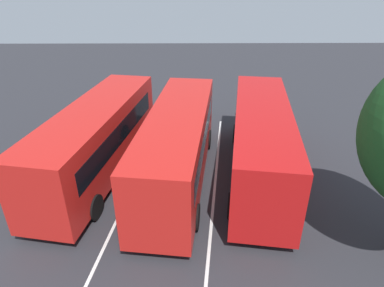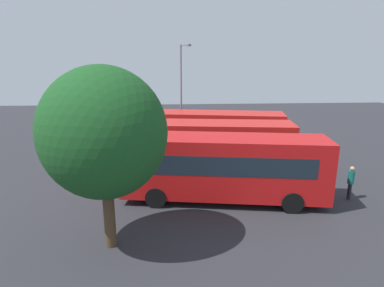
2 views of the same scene
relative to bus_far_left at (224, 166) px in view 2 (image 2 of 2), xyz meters
name	(u,v)px [view 2 (image 2 of 2)]	position (x,y,z in m)	size (l,w,h in m)	color
ground_plane	(212,174)	(-0.12, 3.96, -1.88)	(66.19, 66.19, 0.00)	#2B2B30
bus_far_left	(224,166)	(0.00, 0.00, 0.00)	(10.67, 4.02, 3.41)	red
bus_center_left	(209,147)	(-0.32, 3.86, 0.00)	(10.65, 3.75, 3.41)	red
bus_center_right	(212,133)	(0.35, 7.68, 0.00)	(10.69, 4.29, 3.41)	red
pedestrian	(351,180)	(6.66, -0.32, -0.80)	(0.36, 0.36, 1.82)	#232833
street_lamp	(182,89)	(-1.76, 11.03, 2.92)	(0.77, 2.65, 8.35)	gray
depot_tree	(103,134)	(-5.14, -3.93, 2.70)	(4.68, 4.21, 7.05)	#4C3823
lane_stripe_outer_left	(216,185)	(-0.12, 2.05, -1.87)	(13.19, 0.12, 0.01)	silver
lane_stripe_inner_left	(208,165)	(-0.12, 5.87, -1.87)	(13.19, 0.12, 0.01)	silver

